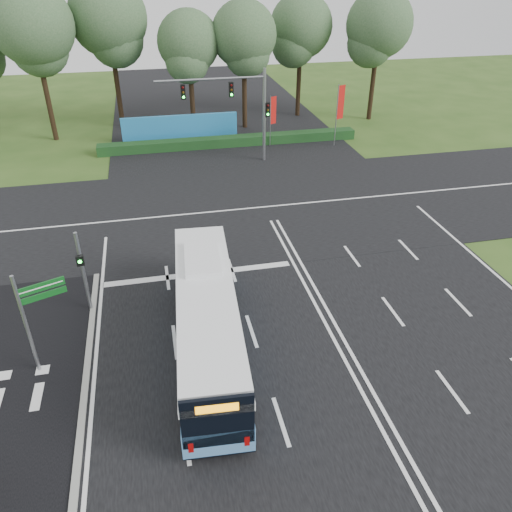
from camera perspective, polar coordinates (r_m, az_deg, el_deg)
The scene contains 14 objects.
ground at distance 22.60m, azimuth 7.78°, elevation -7.44°, with size 120.00×120.00×0.00m, color #2F4E1A.
road_main at distance 22.59m, azimuth 7.78°, elevation -7.40°, with size 20.00×120.00×0.04m, color black.
road_cross at distance 32.39m, azimuth 0.85°, elevation 5.59°, with size 120.00×14.00×0.05m, color black.
bike_path at distance 20.23m, azimuth -26.14°, elevation -16.63°, with size 5.00×18.00×0.06m, color black.
kerb_strip at distance 19.66m, azimuth -19.17°, elevation -16.26°, with size 0.25×18.00×0.12m, color gray.
city_bus at distance 20.05m, azimuth -5.59°, elevation -7.22°, with size 3.06×11.17×3.17m.
pedestrian_signal at distance 23.09m, azimuth -19.20°, elevation -1.50°, with size 0.34×0.44×4.02m.
street_sign at distance 20.19m, azimuth -24.12°, elevation -5.77°, with size 1.63×0.70×4.45m.
banner_flag_mid at distance 43.10m, azimuth 1.91°, elevation 15.99°, with size 0.58×0.29×4.19m.
banner_flag_right at distance 43.50m, azimuth 9.53°, elevation 16.50°, with size 0.71×0.32×5.10m.
traffic_light_gantry at distance 38.73m, azimuth -1.74°, elevation 17.18°, with size 8.41×0.28×7.00m.
hedge at distance 43.66m, azimuth -2.94°, elevation 12.95°, with size 22.00×1.20×0.80m, color #153B19.
blue_hoarding at distance 45.40m, azimuth -8.65°, elevation 14.29°, with size 10.00×0.30×2.20m, color #227CBB.
eucalyptus_row at distance 47.64m, azimuth -9.35°, elevation 24.30°, with size 41.11×9.19×12.81m.
Camera 1 is at (-6.69, -16.45, 13.98)m, focal length 35.00 mm.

